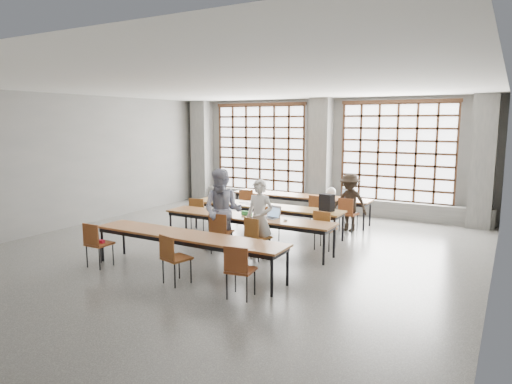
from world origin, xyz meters
TOP-DOWN VIEW (x-y plane):
  - floor at (0.00, 0.00)m, footprint 11.00×11.00m
  - ceiling at (0.00, 0.00)m, footprint 11.00×11.00m
  - wall_back at (0.00, 5.50)m, footprint 10.00×0.00m
  - wall_left at (-5.00, 0.00)m, footprint 0.00×11.00m
  - wall_right at (5.00, 0.00)m, footprint 0.00×11.00m
  - column_left at (-4.50, 5.22)m, footprint 0.60×0.55m
  - column_mid at (0.00, 5.22)m, footprint 0.60×0.55m
  - column_right at (4.50, 5.22)m, footprint 0.60×0.55m
  - window_left at (-2.25, 5.42)m, footprint 3.32×0.12m
  - window_right at (2.25, 5.42)m, footprint 3.32×0.12m
  - sill_ledge at (0.00, 5.30)m, footprint 9.80×0.35m
  - desk_row_a at (0.02, 3.67)m, footprint 4.00×0.70m
  - desk_row_b at (-0.10, 1.80)m, footprint 4.00×0.70m
  - desk_row_c at (0.17, 0.45)m, footprint 4.00×0.70m
  - desk_row_d at (0.04, -1.51)m, footprint 4.00×0.70m
  - chair_back_left at (-1.36, 3.04)m, footprint 0.52×0.53m
  - chair_back_mid at (0.80, 3.04)m, footprint 0.49×0.49m
  - chair_back_right at (1.61, 3.04)m, footprint 0.46×0.46m
  - chair_mid_left at (-1.69, 1.17)m, footprint 0.50×0.50m
  - chair_mid_centre at (0.28, 1.17)m, footprint 0.52×0.52m
  - chair_mid_right at (1.69, 1.17)m, footprint 0.44×0.44m
  - chair_front_left at (-0.12, -0.18)m, footprint 0.48×0.49m
  - chair_front_right at (0.75, -0.18)m, footprint 0.52×0.52m
  - chair_near_left at (-1.66, -2.14)m, footprint 0.42×0.43m
  - chair_near_mid at (0.22, -2.13)m, footprint 0.51×0.52m
  - chair_near_right at (1.55, -2.14)m, footprint 0.48×0.48m
  - student_male at (0.77, -0.05)m, footprint 0.60×0.40m
  - student_female at (-0.13, -0.05)m, footprint 1.02×0.89m
  - student_back at (1.62, 3.17)m, footprint 1.03×0.67m
  - laptop_front at (0.73, 0.55)m, footprint 0.41×0.37m
  - laptop_back at (1.37, 3.78)m, footprint 0.37×0.32m
  - mouse at (1.12, 0.43)m, footprint 0.10×0.07m
  - green_box at (0.12, 0.53)m, footprint 0.26×0.14m
  - phone at (0.35, 0.35)m, footprint 0.14×0.10m
  - paper_sheet_a at (-0.70, 1.85)m, footprint 0.33×0.26m
  - paper_sheet_b at (-0.40, 1.75)m, footprint 0.32×0.24m
  - paper_sheet_c at (-0.00, 1.80)m, footprint 0.35×0.30m
  - backpack at (1.50, 1.85)m, footprint 0.36×0.28m
  - plastic_bag at (0.92, 3.72)m, footprint 0.27×0.22m
  - red_pouch at (-1.66, -2.06)m, footprint 0.21×0.12m

SIDE VIEW (x-z plane):
  - floor at x=0.00m, z-range 0.00..0.00m
  - sill_ledge at x=0.00m, z-range 0.00..0.50m
  - red_pouch at x=-1.66m, z-range 0.47..0.53m
  - chair_back_left at x=-1.36m, z-range 0.10..0.98m
  - chair_back_mid at x=0.80m, z-range 0.10..0.98m
  - chair_back_right at x=1.61m, z-range 0.10..0.98m
  - chair_mid_left at x=-1.69m, z-range 0.10..0.98m
  - chair_mid_centre at x=0.28m, z-range 0.10..0.98m
  - chair_mid_right at x=1.69m, z-range 0.10..0.98m
  - chair_front_left at x=-0.12m, z-range 0.10..0.98m
  - chair_front_right at x=0.75m, z-range 0.10..0.98m
  - chair_near_left at x=-1.66m, z-range 0.10..0.98m
  - chair_near_mid at x=0.22m, z-range 0.10..0.98m
  - chair_near_right at x=1.55m, z-range 0.10..0.98m
  - desk_row_a at x=0.02m, z-range 0.30..1.03m
  - desk_row_b at x=-0.10m, z-range 0.30..1.03m
  - desk_row_c at x=0.17m, z-range 0.30..1.03m
  - desk_row_d at x=0.04m, z-range 0.30..1.03m
  - paper_sheet_a at x=-0.70m, z-range 0.73..0.73m
  - paper_sheet_b at x=-0.40m, z-range 0.73..0.73m
  - paper_sheet_c at x=0.00m, z-range 0.73..0.73m
  - phone at x=0.35m, z-range 0.73..0.74m
  - student_back at x=1.62m, z-range 0.00..1.49m
  - mouse at x=1.12m, z-range 0.73..0.77m
  - green_box at x=0.12m, z-range 0.73..0.82m
  - laptop_front at x=0.73m, z-range 0.66..0.92m
  - laptop_back at x=1.37m, z-range 0.66..0.92m
  - student_male at x=0.77m, z-range 0.00..1.64m
  - plastic_bag at x=0.92m, z-range 0.73..1.02m
  - student_female at x=-0.13m, z-range 0.00..1.80m
  - backpack at x=1.50m, z-range 0.73..1.13m
  - wall_back at x=0.00m, z-range -3.25..6.75m
  - wall_left at x=-5.00m, z-range -3.75..7.25m
  - wall_right at x=5.00m, z-range -3.75..7.25m
  - column_left at x=-4.50m, z-range 0.00..3.50m
  - column_mid at x=0.00m, z-range 0.00..3.50m
  - column_right at x=4.50m, z-range 0.00..3.50m
  - window_left at x=-2.25m, z-range 0.40..3.40m
  - window_right at x=2.25m, z-range 0.40..3.40m
  - ceiling at x=0.00m, z-range 3.50..3.50m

